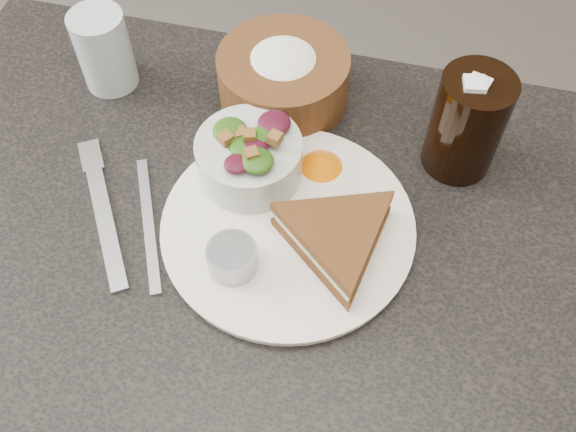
# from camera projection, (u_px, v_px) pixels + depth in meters

# --- Properties ---
(floor) EXTENTS (6.00, 6.00, 0.00)m
(floor) POSITION_uv_depth(u_px,v_px,m) (269.00, 423.00, 1.39)
(floor) COLOR #3F3D3B
(floor) RESTS_ON ground
(dining_table) EXTENTS (1.00, 0.70, 0.75)m
(dining_table) POSITION_uv_depth(u_px,v_px,m) (264.00, 359.00, 1.08)
(dining_table) COLOR black
(dining_table) RESTS_ON floor
(dinner_plate) EXTENTS (0.30, 0.30, 0.01)m
(dinner_plate) POSITION_uv_depth(u_px,v_px,m) (288.00, 227.00, 0.77)
(dinner_plate) COLOR white
(dinner_plate) RESTS_ON dining_table
(sandwich) EXTENTS (0.24, 0.24, 0.04)m
(sandwich) POSITION_uv_depth(u_px,v_px,m) (337.00, 238.00, 0.73)
(sandwich) COLOR #473017
(sandwich) RESTS_ON dinner_plate
(salad_bowl) EXTENTS (0.17, 0.17, 0.08)m
(salad_bowl) POSITION_uv_depth(u_px,v_px,m) (249.00, 153.00, 0.78)
(salad_bowl) COLOR #B6BFBA
(salad_bowl) RESTS_ON dinner_plate
(dressing_ramekin) EXTENTS (0.06, 0.06, 0.03)m
(dressing_ramekin) POSITION_uv_depth(u_px,v_px,m) (232.00, 258.00, 0.72)
(dressing_ramekin) COLOR gray
(dressing_ramekin) RESTS_ON dinner_plate
(orange_wedge) EXTENTS (0.07, 0.07, 0.02)m
(orange_wedge) POSITION_uv_depth(u_px,v_px,m) (322.00, 160.00, 0.80)
(orange_wedge) COLOR orange
(orange_wedge) RESTS_ON dinner_plate
(fork) EXTENTS (0.13, 0.19, 0.01)m
(fork) POSITION_uv_depth(u_px,v_px,m) (105.00, 219.00, 0.78)
(fork) COLOR #A1A2A7
(fork) RESTS_ON dining_table
(knife) EXTENTS (0.10, 0.18, 0.00)m
(knife) POSITION_uv_depth(u_px,v_px,m) (149.00, 223.00, 0.78)
(knife) COLOR #9B9FA8
(knife) RESTS_ON dining_table
(bread_basket) EXTENTS (0.21, 0.21, 0.10)m
(bread_basket) POSITION_uv_depth(u_px,v_px,m) (283.00, 71.00, 0.86)
(bread_basket) COLOR #4E331A
(bread_basket) RESTS_ON dining_table
(cola_glass) EXTENTS (0.10, 0.10, 0.15)m
(cola_glass) POSITION_uv_depth(u_px,v_px,m) (468.00, 120.00, 0.77)
(cola_glass) COLOR black
(cola_glass) RESTS_ON dining_table
(water_glass) EXTENTS (0.09, 0.09, 0.11)m
(water_glass) POSITION_uv_depth(u_px,v_px,m) (104.00, 50.00, 0.87)
(water_glass) COLOR #A5B5C0
(water_glass) RESTS_ON dining_table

